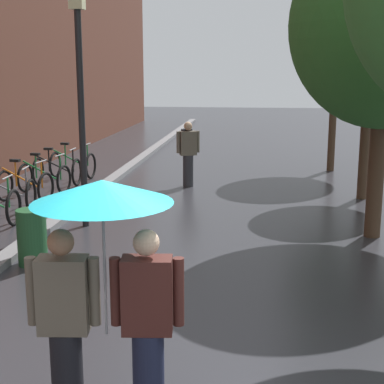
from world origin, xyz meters
TOP-DOWN VIEW (x-y plane):
  - kerb_strip at (-3.20, 10.00)m, footprint 0.30×36.00m
  - street_tree_2 at (2.95, 8.77)m, footprint 2.24×2.24m
  - street_tree_3 at (2.66, 12.41)m, footprint 2.63×2.63m
  - parked_bicycle_4 at (-4.53, 6.56)m, footprint 1.15×0.82m
  - parked_bicycle_5 at (-4.51, 7.49)m, footprint 1.16×0.84m
  - parked_bicycle_6 at (-4.44, 8.46)m, footprint 1.17×0.84m
  - parked_bicycle_7 at (-4.46, 9.42)m, footprint 1.09×0.71m
  - parked_bicycle_8 at (-4.39, 10.43)m, footprint 1.13×0.79m
  - couple_under_umbrella at (-0.56, -0.23)m, footprint 1.25×1.10m
  - street_lamp_post at (-2.60, 5.75)m, footprint 0.24×0.24m
  - litter_bin at (-2.74, 3.54)m, footprint 0.44×0.44m
  - pedestrian_walking_midground at (-1.16, 9.69)m, footprint 0.56×0.42m

SIDE VIEW (x-z plane):
  - kerb_strip at x=-3.20m, z-range 0.00..0.12m
  - parked_bicycle_4 at x=-4.53m, z-range -0.10..0.86m
  - parked_bicycle_5 at x=-4.51m, z-range -0.10..0.86m
  - parked_bicycle_6 at x=-4.44m, z-range -0.10..0.86m
  - parked_bicycle_7 at x=-4.46m, z-range -0.10..0.86m
  - parked_bicycle_8 at x=-4.39m, z-range -0.10..0.86m
  - litter_bin at x=-2.74m, z-range 0.00..0.85m
  - pedestrian_walking_midground at x=-1.16m, z-range 0.06..1.68m
  - couple_under_umbrella at x=-0.56m, z-range 0.34..2.41m
  - street_lamp_post at x=-2.60m, z-range 0.36..4.60m
  - street_tree_2 at x=2.95m, z-range 0.95..5.23m
  - street_tree_3 at x=2.66m, z-range 1.23..6.56m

